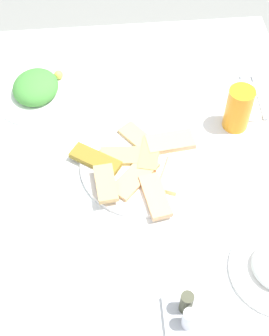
{
  "coord_description": "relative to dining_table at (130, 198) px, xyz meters",
  "views": [
    {
      "loc": [
        -0.67,
        0.05,
        1.69
      ],
      "look_at": [
        0.02,
        -0.01,
        0.76
      ],
      "focal_mm": 52.04,
      "sensor_mm": 36.0,
      "label": 1
    }
  ],
  "objects": [
    {
      "name": "ground_plane",
      "position": [
        0.0,
        0.0,
        -0.66
      ],
      "size": [
        6.0,
        6.0,
        0.0
      ],
      "primitive_type": "plane",
      "color": "gray"
    },
    {
      "name": "spoon",
      "position": [
        0.25,
        -0.34,
        0.08
      ],
      "size": [
        0.18,
        0.04,
        0.0
      ],
      "primitive_type": "cube",
      "rotation": [
        0.0,
        0.0,
        -0.11
      ],
      "color": "silver",
      "rests_on": "paper_napkin"
    },
    {
      "name": "condiment_caddy",
      "position": [
        -0.34,
        -0.08,
        0.09
      ],
      "size": [
        0.09,
        0.09,
        0.07
      ],
      "color": "#B2B2B7",
      "rests_on": "dining_table"
    },
    {
      "name": "salad_plate_rice",
      "position": [
        0.32,
        0.23,
        0.09
      ],
      "size": [
        0.24,
        0.24,
        0.07
      ],
      "color": "white",
      "rests_on": "dining_table"
    },
    {
      "name": "soda_can",
      "position": [
        0.16,
        -0.29,
        0.13
      ],
      "size": [
        0.09,
        0.09,
        0.12
      ],
      "primitive_type": "cylinder",
      "rotation": [
        0.0,
        0.0,
        0.8
      ],
      "color": "orange",
      "rests_on": "dining_table"
    },
    {
      "name": "fork",
      "position": [
        0.25,
        -0.38,
        0.08
      ],
      "size": [
        0.17,
        0.02,
        0.0
      ],
      "primitive_type": "cube",
      "rotation": [
        0.0,
        0.0,
        -0.04
      ],
      "color": "silver",
      "rests_on": "paper_napkin"
    },
    {
      "name": "paper_napkin",
      "position": [
        0.25,
        -0.36,
        0.07
      ],
      "size": [
        0.16,
        0.16,
        0.0
      ],
      "primitive_type": "cube",
      "rotation": [
        0.0,
        0.0,
        -0.28
      ],
      "color": "white",
      "rests_on": "dining_table"
    },
    {
      "name": "dining_table",
      "position": [
        0.0,
        0.0,
        0.0
      ],
      "size": [
        1.2,
        0.95,
        0.73
      ],
      "color": "white",
      "rests_on": "ground_plane"
    },
    {
      "name": "pide_platter",
      "position": [
        0.04,
        -0.03,
        0.08
      ],
      "size": [
        0.32,
        0.33,
        0.04
      ],
      "color": "white",
      "rests_on": "dining_table"
    }
  ]
}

